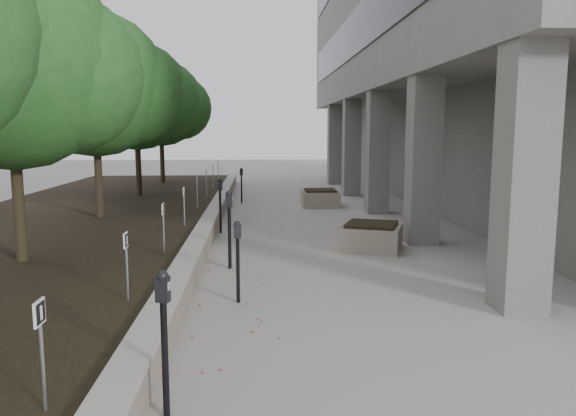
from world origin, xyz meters
name	(u,v)px	position (x,y,z in m)	size (l,w,h in m)	color
ground	(301,338)	(0.00, 0.00, 0.00)	(90.00, 90.00, 0.00)	gray
retaining_wall	(214,216)	(-1.82, 9.00, 0.25)	(0.39, 26.00, 0.50)	gray
planting_bed	(86,219)	(-5.50, 9.00, 0.20)	(7.00, 26.00, 0.40)	black
crabapple_tree_2	(12,107)	(-4.80, 3.00, 3.12)	(4.60, 4.00, 5.44)	#1F511F
crabapple_tree_3	(96,115)	(-4.80, 8.00, 3.12)	(4.60, 4.00, 5.44)	#1F511F
crabapple_tree_4	(137,119)	(-4.80, 13.00, 3.12)	(4.60, 4.00, 5.44)	#1F511F
crabapple_tree_5	(161,121)	(-4.80, 18.00, 3.12)	(4.60, 4.00, 5.44)	#1F511F
parking_sign_1	(42,356)	(-2.35, -2.50, 0.88)	(0.04, 0.22, 0.96)	black
parking_sign_2	(127,267)	(-2.35, 0.50, 0.88)	(0.04, 0.22, 0.96)	black
parking_sign_3	(164,228)	(-2.35, 3.50, 0.88)	(0.04, 0.22, 0.96)	black
parking_sign_4	(184,207)	(-2.35, 6.50, 0.88)	(0.04, 0.22, 0.96)	black
parking_sign_5	(197,193)	(-2.35, 9.50, 0.88)	(0.04, 0.22, 0.96)	black
parking_sign_6	(206,183)	(-2.35, 12.50, 0.88)	(0.04, 0.22, 0.96)	black
parking_sign_7	(213,176)	(-2.35, 15.50, 0.88)	(0.04, 0.22, 0.96)	black
parking_sign_8	(218,171)	(-2.35, 18.50, 0.88)	(0.04, 0.22, 0.96)	black
parking_meter_1	(165,345)	(-1.45, -1.94, 0.72)	(0.14, 0.10, 1.45)	black
parking_meter_2	(238,262)	(-0.88, 1.59, 0.66)	(0.13, 0.09, 1.32)	black
parking_meter_3	(229,230)	(-1.12, 3.80, 0.78)	(0.15, 0.11, 1.56)	black
parking_meter_4	(220,206)	(-1.55, 7.64, 0.73)	(0.14, 0.10, 1.46)	black
parking_meter_5	(242,186)	(-1.15, 13.71, 0.67)	(0.13, 0.09, 1.33)	black
planter_front	(371,236)	(2.06, 5.40, 0.31)	(1.32, 1.32, 0.62)	gray
planter_back	(320,198)	(1.71, 12.70, 0.31)	(1.32, 1.32, 0.62)	gray
berry_scatter	(279,254)	(-0.10, 5.00, 0.01)	(3.30, 14.10, 0.02)	maroon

